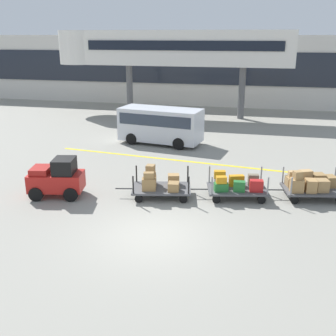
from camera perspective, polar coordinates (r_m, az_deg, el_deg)
name	(u,v)px	position (r m, az deg, el deg)	size (l,w,h in m)	color
ground_plane	(153,234)	(13.29, -2.10, -9.39)	(120.00, 120.00, 0.00)	gray
apron_lead_line	(241,167)	(20.08, 10.23, 0.14)	(20.12, 0.20, 0.01)	yellow
terminal_building	(229,71)	(37.57, 8.57, 13.44)	(62.94, 2.51, 6.16)	beige
jet_bridge	(163,49)	(32.29, -0.77, 16.57)	(18.39, 3.00, 6.52)	silver
baggage_tug	(57,178)	(16.60, -15.45, -1.43)	(2.28, 1.60, 1.58)	red
baggage_cart_lead	(159,184)	(16.01, -1.23, -2.28)	(3.09, 1.84, 1.24)	#4C4C4F
baggage_cart_middle	(236,186)	(16.15, 9.65, -2.47)	(3.09, 1.84, 1.10)	#4C4C4F
baggage_cart_tail	(310,184)	(16.85, 19.53, -2.18)	(3.09, 1.84, 1.23)	#4C4C4F
shuttle_van	(161,123)	(23.86, -1.06, 6.39)	(5.04, 2.63, 2.10)	silver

